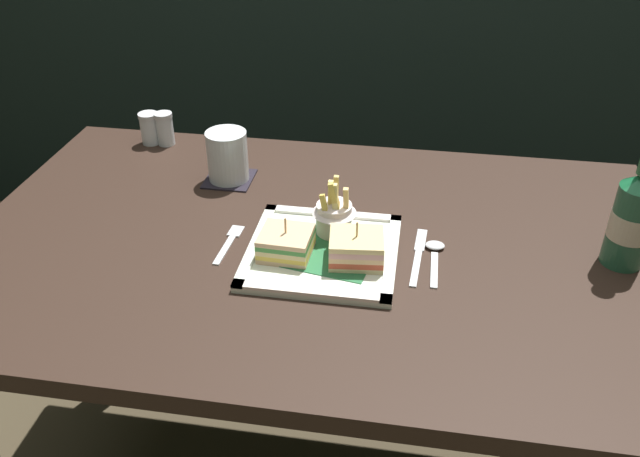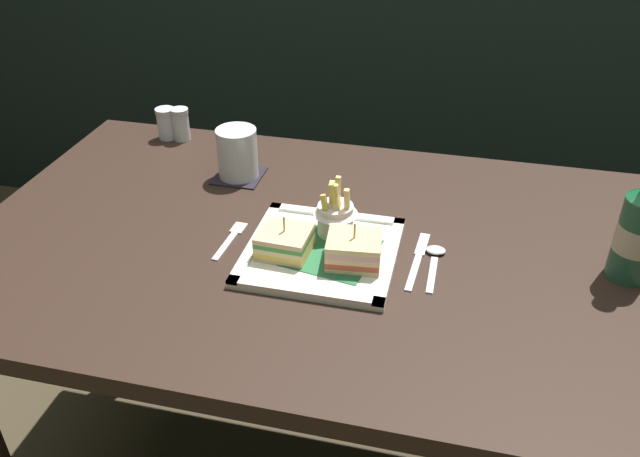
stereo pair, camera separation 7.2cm
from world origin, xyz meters
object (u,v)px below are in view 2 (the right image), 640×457
(dining_table, at_px, (318,294))
(water_glass, at_px, (238,156))
(fries_cup, at_px, (335,213))
(salt_shaker, at_px, (167,125))
(sandwich_half_right, at_px, (354,250))
(fork, at_px, (231,238))
(beer_bottle, at_px, (640,230))
(square_plate, at_px, (322,252))
(sandwich_half_left, at_px, (285,242))
(spoon, at_px, (435,257))
(knife, at_px, (418,258))
(pepper_shaker, at_px, (181,126))

(dining_table, height_order, water_glass, water_glass)
(fries_cup, height_order, salt_shaker, fries_cup)
(sandwich_half_right, height_order, fries_cup, fries_cup)
(water_glass, distance_m, fork, 0.25)
(beer_bottle, bearing_deg, fork, -175.81)
(square_plate, bearing_deg, sandwich_half_right, -18.66)
(sandwich_half_left, xyz_separation_m, fork, (-0.11, 0.03, -0.03))
(sandwich_half_left, distance_m, sandwich_half_right, 0.12)
(dining_table, height_order, fork, fork)
(fries_cup, bearing_deg, dining_table, -157.22)
(fork, bearing_deg, square_plate, -4.04)
(dining_table, relative_size, sandwich_half_left, 14.25)
(sandwich_half_left, xyz_separation_m, water_glass, (-0.18, 0.27, 0.02))
(square_plate, distance_m, spoon, 0.20)
(fork, bearing_deg, fries_cup, 14.46)
(fries_cup, bearing_deg, square_plate, -100.49)
(water_glass, xyz_separation_m, knife, (0.41, -0.22, -0.05))
(beer_bottle, bearing_deg, pepper_shaker, 160.94)
(knife, bearing_deg, pepper_shaker, 148.96)
(fries_cup, relative_size, fork, 0.88)
(fork, xyz_separation_m, knife, (0.34, 0.02, 0.00))
(salt_shaker, bearing_deg, beer_bottle, -18.39)
(sandwich_half_left, distance_m, knife, 0.24)
(dining_table, relative_size, beer_bottle, 5.42)
(square_plate, xyz_separation_m, fork, (-0.18, 0.01, -0.00))
(sandwich_half_right, distance_m, beer_bottle, 0.47)
(pepper_shaker, bearing_deg, sandwich_half_left, -47.78)
(water_glass, distance_m, pepper_shaker, 0.25)
(dining_table, xyz_separation_m, sandwich_half_right, (0.08, -0.07, 0.16))
(square_plate, distance_m, pepper_shaker, 0.59)
(beer_bottle, relative_size, pepper_shaker, 3.11)
(dining_table, height_order, spoon, spoon)
(fries_cup, relative_size, spoon, 0.83)
(water_glass, xyz_separation_m, spoon, (0.44, -0.21, -0.04))
(fries_cup, bearing_deg, sandwich_half_left, -131.85)
(sandwich_half_right, relative_size, fork, 0.78)
(sandwich_half_left, height_order, beer_bottle, beer_bottle)
(knife, xyz_separation_m, salt_shaker, (-0.64, 0.36, 0.03))
(sandwich_half_right, relative_size, knife, 0.56)
(sandwich_half_left, relative_size, fries_cup, 0.81)
(beer_bottle, bearing_deg, dining_table, -178.41)
(fries_cup, height_order, knife, fries_cup)
(spoon, distance_m, pepper_shaker, 0.73)
(dining_table, relative_size, square_plate, 4.97)
(beer_bottle, xyz_separation_m, knife, (-0.35, -0.03, -0.09))
(water_glass, xyz_separation_m, pepper_shaker, (-0.20, 0.15, -0.01))
(sandwich_half_right, bearing_deg, square_plate, 161.34)
(sandwich_half_left, distance_m, water_glass, 0.32)
(water_glass, height_order, pepper_shaker, water_glass)
(sandwich_half_right, bearing_deg, spoon, 22.49)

